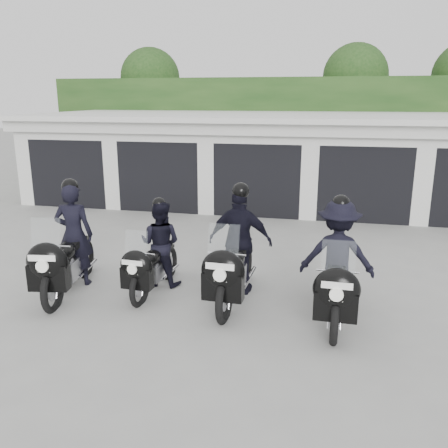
% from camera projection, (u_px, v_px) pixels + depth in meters
% --- Properties ---
extents(ground, '(80.00, 80.00, 0.00)m').
position_uv_depth(ground, '(213.00, 284.00, 9.25)').
color(ground, '#969792').
rests_on(ground, ground).
extents(garage_block, '(16.40, 6.80, 2.96)m').
position_uv_depth(garage_block, '(268.00, 159.00, 16.47)').
color(garage_block, silver).
rests_on(garage_block, ground).
extents(background_vegetation, '(20.00, 3.90, 5.80)m').
position_uv_depth(background_vegetation, '(291.00, 115.00, 20.62)').
color(background_vegetation, '#1A3914').
rests_on(background_vegetation, ground).
extents(police_bike_a, '(0.98, 2.45, 2.14)m').
position_uv_depth(police_bike_a, '(68.00, 247.00, 8.75)').
color(police_bike_a, black).
rests_on(police_bike_a, ground).
extents(police_bike_b, '(0.84, 2.05, 1.78)m').
position_uv_depth(police_bike_b, '(157.00, 250.00, 8.91)').
color(police_bike_b, black).
rests_on(police_bike_b, ground).
extents(police_bike_c, '(1.19, 2.47, 2.15)m').
position_uv_depth(police_bike_c, '(238.00, 249.00, 8.45)').
color(police_bike_c, black).
rests_on(police_bike_c, ground).
extents(police_bike_d, '(1.25, 2.38, 2.07)m').
position_uv_depth(police_bike_d, '(337.00, 264.00, 7.79)').
color(police_bike_d, black).
rests_on(police_bike_d, ground).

